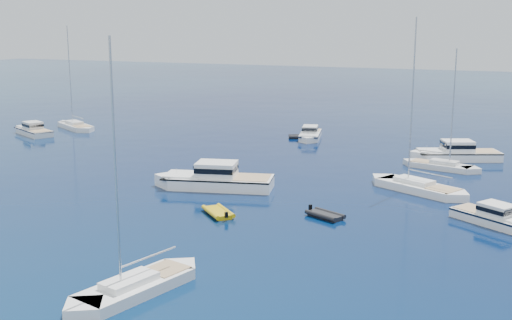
{
  "coord_description": "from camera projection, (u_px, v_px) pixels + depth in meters",
  "views": [
    {
      "loc": [
        25.53,
        -33.22,
        15.37
      ],
      "look_at": [
        0.28,
        23.71,
        2.2
      ],
      "focal_mm": 44.79,
      "sensor_mm": 36.0,
      "label": 1
    }
  ],
  "objects": [
    {
      "name": "motor_cruiser_horizon",
      "position": [
        310.0,
        139.0,
        88.21
      ],
      "size": [
        4.7,
        9.11,
        2.29
      ],
      "primitive_type": null,
      "rotation": [
        0.0,
        0.0,
        3.39
      ],
      "color": "white",
      "rests_on": "ground"
    },
    {
      "name": "motor_cruiser_far_l",
      "position": [
        33.0,
        135.0,
        91.62
      ],
      "size": [
        9.5,
        6.52,
        2.41
      ],
      "primitive_type": null,
      "rotation": [
        0.0,
        0.0,
        1.12
      ],
      "color": "silver",
      "rests_on": "ground"
    },
    {
      "name": "motor_cruiser_centre",
      "position": [
        214.0,
        188.0,
        61.57
      ],
      "size": [
        13.02,
        6.84,
        3.27
      ],
      "primitive_type": null,
      "rotation": [
        0.0,
        0.0,
        1.83
      ],
      "color": "white",
      "rests_on": "ground"
    },
    {
      "name": "tender_grey_far",
      "position": [
        300.0,
        138.0,
        88.62
      ],
      "size": [
        3.7,
        2.95,
        0.95
      ],
      "primitive_type": null,
      "rotation": [
        0.0,
        0.0,
        1.98
      ],
      "color": "black",
      "rests_on": "ground"
    },
    {
      "name": "sailboat_centre",
      "position": [
        441.0,
        169.0,
        69.67
      ],
      "size": [
        9.49,
        4.28,
        13.52
      ],
      "primitive_type": null,
      "rotation": [
        0.0,
        0.0,
        4.5
      ],
      "color": "silver",
      "rests_on": "ground"
    },
    {
      "name": "ground",
      "position": [
        110.0,
        258.0,
        43.02
      ],
      "size": [
        400.0,
        400.0,
        0.0
      ],
      "primitive_type": "plane",
      "color": "#082D4D",
      "rests_on": "ground"
    },
    {
      "name": "motor_cruiser_distant",
      "position": [
        455.0,
        160.0,
        74.38
      ],
      "size": [
        11.63,
        7.76,
        2.94
      ],
      "primitive_type": null,
      "rotation": [
        0.0,
        0.0,
        2.0
      ],
      "color": "white",
      "rests_on": "ground"
    },
    {
      "name": "tender_grey_near",
      "position": [
        325.0,
        218.0,
        52.05
      ],
      "size": [
        3.79,
        3.06,
        0.95
      ],
      "primitive_type": null,
      "rotation": [
        0.0,
        0.0,
        4.29
      ],
      "color": "black",
      "rests_on": "ground"
    },
    {
      "name": "sailboat_mid_r",
      "position": [
        418.0,
        191.0,
        60.29
      ],
      "size": [
        11.54,
        7.63,
        16.74
      ],
      "primitive_type": null,
      "rotation": [
        0.0,
        0.0,
        1.12
      ],
      "color": "white",
      "rests_on": "ground"
    },
    {
      "name": "sailboat_fore",
      "position": [
        135.0,
        293.0,
        37.43
      ],
      "size": [
        5.18,
        10.84,
        15.42
      ],
      "primitive_type": null,
      "rotation": [
        0.0,
        0.0,
        2.9
      ],
      "color": "white",
      "rests_on": "ground"
    },
    {
      "name": "tender_yellow",
      "position": [
        218.0,
        215.0,
        52.82
      ],
      "size": [
        4.16,
        4.06,
        0.95
      ],
      "primitive_type": null,
      "rotation": [
        0.0,
        0.0,
        0.83
      ],
      "color": "gold",
      "rests_on": "ground"
    },
    {
      "name": "motor_cruiser_far_r",
      "position": [
        498.0,
        225.0,
        50.05
      ],
      "size": [
        8.43,
        6.55,
        2.19
      ],
      "primitive_type": null,
      "rotation": [
        0.0,
        0.0,
        4.16
      ],
      "color": "white",
      "rests_on": "ground"
    },
    {
      "name": "sailboat_far_l",
      "position": [
        76.0,
        129.0,
        96.76
      ],
      "size": [
        10.82,
        7.71,
        15.9
      ],
      "primitive_type": null,
      "rotation": [
        0.0,
        0.0,
        1.06
      ],
      "color": "silver",
      "rests_on": "ground"
    }
  ]
}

